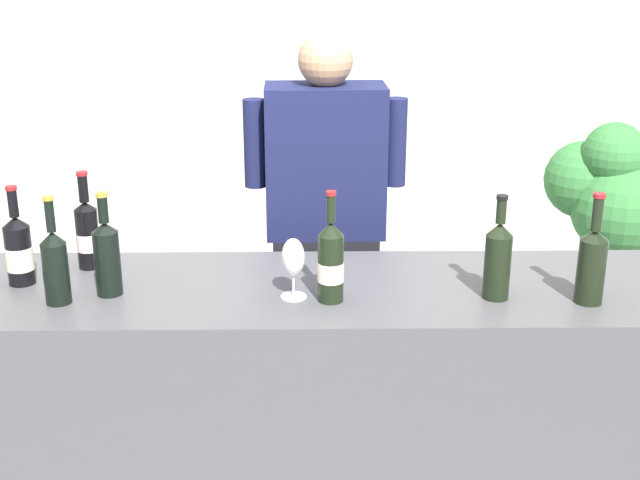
# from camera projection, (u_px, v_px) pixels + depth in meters

# --- Properties ---
(wall_back) EXTENTS (8.00, 0.10, 2.80)m
(wall_back) POSITION_uv_depth(u_px,v_px,m) (315.00, 48.00, 4.92)
(wall_back) COLOR beige
(wall_back) RESTS_ON ground_plane
(counter) EXTENTS (2.27, 0.62, 0.97)m
(counter) POSITION_uv_depth(u_px,v_px,m) (321.00, 423.00, 2.76)
(counter) COLOR #4C4C51
(counter) RESTS_ON ground_plane
(wine_bottle_0) EXTENTS (0.07, 0.07, 0.32)m
(wine_bottle_0) POSITION_uv_depth(u_px,v_px,m) (87.00, 233.00, 2.72)
(wine_bottle_0) COLOR black
(wine_bottle_0) RESTS_ON counter
(wine_bottle_1) EXTENTS (0.08, 0.08, 0.31)m
(wine_bottle_1) POSITION_uv_depth(u_px,v_px,m) (19.00, 250.00, 2.59)
(wine_bottle_1) COLOR black
(wine_bottle_1) RESTS_ON counter
(wine_bottle_2) EXTENTS (0.08, 0.08, 0.32)m
(wine_bottle_2) POSITION_uv_depth(u_px,v_px,m) (107.00, 256.00, 2.50)
(wine_bottle_2) COLOR black
(wine_bottle_2) RESTS_ON counter
(wine_bottle_3) EXTENTS (0.08, 0.08, 0.32)m
(wine_bottle_3) POSITION_uv_depth(u_px,v_px,m) (498.00, 258.00, 2.48)
(wine_bottle_3) COLOR black
(wine_bottle_3) RESTS_ON counter
(wine_bottle_4) EXTENTS (0.08, 0.08, 0.33)m
(wine_bottle_4) POSITION_uv_depth(u_px,v_px,m) (592.00, 263.00, 2.45)
(wine_bottle_4) COLOR black
(wine_bottle_4) RESTS_ON counter
(wine_bottle_5) EXTENTS (0.08, 0.08, 0.33)m
(wine_bottle_5) POSITION_uv_depth(u_px,v_px,m) (55.00, 264.00, 2.44)
(wine_bottle_5) COLOR black
(wine_bottle_5) RESTS_ON counter
(wine_bottle_6) EXTENTS (0.08, 0.08, 0.34)m
(wine_bottle_6) POSITION_uv_depth(u_px,v_px,m) (331.00, 262.00, 2.46)
(wine_bottle_6) COLOR black
(wine_bottle_6) RESTS_ON counter
(wine_glass) EXTENTS (0.08, 0.08, 0.19)m
(wine_glass) POSITION_uv_depth(u_px,v_px,m) (293.00, 260.00, 2.48)
(wine_glass) COLOR silver
(wine_glass) RESTS_ON counter
(person_server) EXTENTS (0.59, 0.25, 1.68)m
(person_server) POSITION_uv_depth(u_px,v_px,m) (325.00, 262.00, 3.23)
(person_server) COLOR black
(person_server) RESTS_ON ground_plane
(potted_shrub) EXTENTS (0.56, 0.53, 1.22)m
(potted_shrub) POSITION_uv_depth(u_px,v_px,m) (607.00, 227.00, 3.96)
(potted_shrub) COLOR brown
(potted_shrub) RESTS_ON ground_plane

